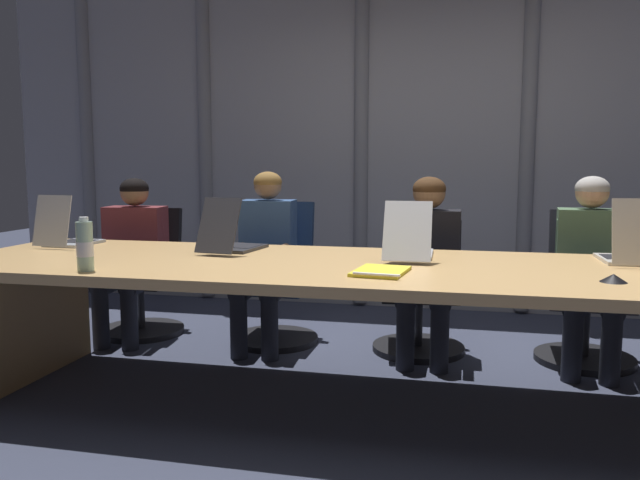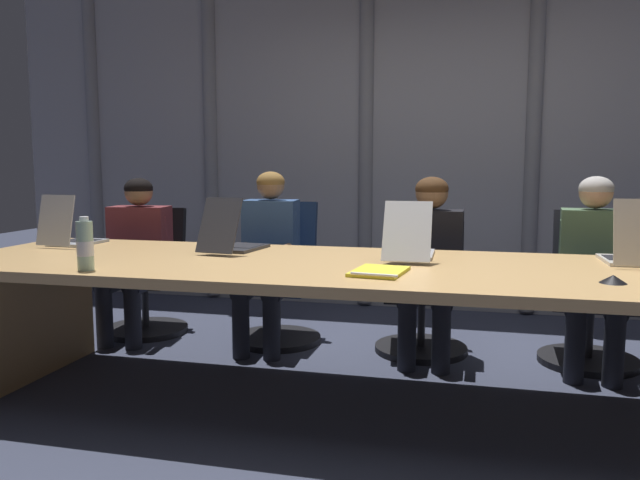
# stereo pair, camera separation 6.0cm
# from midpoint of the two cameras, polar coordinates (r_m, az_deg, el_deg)

# --- Properties ---
(ground_plane) EXTENTS (15.48, 15.48, 0.00)m
(ground_plane) POSITION_cam_midpoint_polar(r_m,az_deg,el_deg) (3.28, 7.47, -15.07)
(ground_plane) COLOR #383D51
(conference_table) EXTENTS (4.78, 1.21, 0.73)m
(conference_table) POSITION_cam_midpoint_polar(r_m,az_deg,el_deg) (3.10, 7.65, -4.61)
(conference_table) COLOR tan
(conference_table) RESTS_ON ground_plane
(curtain_backdrop) EXTENTS (7.74, 0.17, 2.93)m
(curtain_backdrop) POSITION_cam_midpoint_polar(r_m,az_deg,el_deg) (5.36, 10.10, 9.43)
(curtain_backdrop) COLOR #9999A0
(curtain_backdrop) RESTS_ON ground_plane
(laptop_left_end) EXTENTS (0.24, 0.40, 0.31)m
(laptop_left_end) POSITION_cam_midpoint_polar(r_m,az_deg,el_deg) (4.08, -22.26, 0.34)
(laptop_left_end) COLOR #A8ADB7
(laptop_left_end) RESTS_ON conference_table
(laptop_left_mid) EXTENTS (0.28, 0.49, 0.31)m
(laptop_left_mid) POSITION_cam_midpoint_polar(r_m,az_deg,el_deg) (3.57, -8.39, -0.08)
(laptop_left_mid) COLOR #2D2D33
(laptop_left_mid) RESTS_ON conference_table
(laptop_center) EXTENTS (0.25, 0.51, 0.30)m
(laptop_center) POSITION_cam_midpoint_polar(r_m,az_deg,el_deg) (3.33, 7.57, -0.60)
(laptop_center) COLOR #BCBCC1
(laptop_center) RESTS_ON conference_table
(laptop_right_mid) EXTENTS (0.24, 0.41, 0.33)m
(laptop_right_mid) POSITION_cam_midpoint_polar(r_m,az_deg,el_deg) (3.45, 25.71, -0.89)
(laptop_right_mid) COLOR beige
(laptop_right_mid) RESTS_ON conference_table
(office_chair_left_end) EXTENTS (0.60, 0.60, 0.90)m
(office_chair_left_end) POSITION_cam_midpoint_polar(r_m,az_deg,el_deg) (4.78, -16.01, -4.09)
(office_chair_left_end) COLOR black
(office_chair_left_end) RESTS_ON ground_plane
(office_chair_left_mid) EXTENTS (0.60, 0.60, 0.96)m
(office_chair_left_mid) POSITION_cam_midpoint_polar(r_m,az_deg,el_deg) (4.39, -4.34, -4.57)
(office_chair_left_mid) COLOR navy
(office_chair_left_mid) RESTS_ON ground_plane
(office_chair_center) EXTENTS (0.60, 0.60, 0.90)m
(office_chair_center) POSITION_cam_midpoint_polar(r_m,az_deg,el_deg) (4.21, 8.53, -5.35)
(office_chair_center) COLOR black
(office_chair_center) RESTS_ON ground_plane
(office_chair_right_mid) EXTENTS (0.60, 0.60, 0.93)m
(office_chair_right_mid) POSITION_cam_midpoint_polar(r_m,az_deg,el_deg) (4.27, 22.53, -5.55)
(office_chair_right_mid) COLOR #2D2D38
(office_chair_right_mid) RESTS_ON ground_plane
(person_left_end) EXTENTS (0.45, 0.57, 1.12)m
(person_left_end) POSITION_cam_midpoint_polar(r_m,az_deg,el_deg) (4.60, -17.06, -0.69)
(person_left_end) COLOR brown
(person_left_end) RESTS_ON ground_plane
(person_left_mid) EXTENTS (0.38, 0.56, 1.17)m
(person_left_mid) POSITION_cam_midpoint_polar(r_m,az_deg,el_deg) (4.20, -5.39, -0.91)
(person_left_mid) COLOR #335184
(person_left_mid) RESTS_ON ground_plane
(person_center) EXTENTS (0.41, 0.55, 1.14)m
(person_center) POSITION_cam_midpoint_polar(r_m,az_deg,el_deg) (4.00, 9.25, -1.37)
(person_center) COLOR black
(person_center) RESTS_ON ground_plane
(person_right_mid) EXTENTS (0.42, 0.57, 1.15)m
(person_right_mid) POSITION_cam_midpoint_polar(r_m,az_deg,el_deg) (4.06, 22.87, -1.77)
(person_right_mid) COLOR #4C6B4C
(person_right_mid) RESTS_ON ground_plane
(water_bottle_primary) EXTENTS (0.08, 0.08, 0.25)m
(water_bottle_primary) POSITION_cam_midpoint_polar(r_m,az_deg,el_deg) (3.09, -21.03, -0.55)
(water_bottle_primary) COLOR #ADD1B2
(water_bottle_primary) RESTS_ON conference_table
(conference_mic_middle) EXTENTS (0.11, 0.11, 0.03)m
(conference_mic_middle) POSITION_cam_midpoint_polar(r_m,az_deg,el_deg) (2.89, 24.50, -3.15)
(conference_mic_middle) COLOR black
(conference_mic_middle) RESTS_ON conference_table
(spiral_notepad) EXTENTS (0.26, 0.33, 0.03)m
(spiral_notepad) POSITION_cam_midpoint_polar(r_m,az_deg,el_deg) (2.85, 4.90, -2.85)
(spiral_notepad) COLOR yellow
(spiral_notepad) RESTS_ON conference_table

